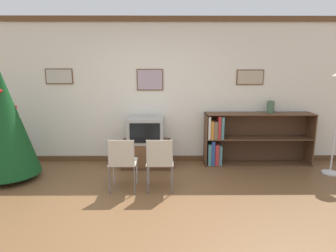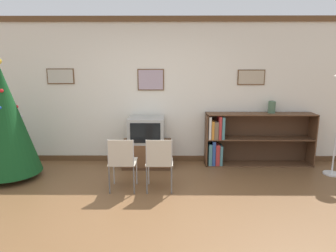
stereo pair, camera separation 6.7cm
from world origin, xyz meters
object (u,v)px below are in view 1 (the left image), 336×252
object	(u,v)px
tv_console	(146,154)
folding_chair_right	(160,161)
television	(146,130)
bookshelf	(241,139)
folding_chair_left	(122,161)
vase	(271,107)
christmas_tree	(4,121)

from	to	relation	value
tv_console	folding_chair_right	xyz separation A→B (m)	(0.27, -1.12, 0.24)
television	folding_chair_right	size ratio (longest dim) A/B	0.78
tv_console	bookshelf	bearing A→B (deg)	3.86
folding_chair_right	folding_chair_left	bearing A→B (deg)	180.00
vase	christmas_tree	bearing A→B (deg)	-170.42
tv_console	television	world-z (taller)	television
television	folding_chair_right	world-z (taller)	television
tv_console	television	bearing A→B (deg)	-90.00
christmas_tree	vase	xyz separation A→B (m)	(4.52, 0.76, 0.12)
folding_chair_left	vase	bearing A→B (deg)	26.33
christmas_tree	vase	bearing A→B (deg)	9.58
television	vase	world-z (taller)	vase
folding_chair_left	bookshelf	size ratio (longest dim) A/B	0.41
television	folding_chair_left	world-z (taller)	television
tv_console	folding_chair_right	bearing A→B (deg)	-76.24
tv_console	television	xyz separation A→B (m)	(0.00, -0.00, 0.46)
bookshelf	christmas_tree	bearing A→B (deg)	-169.65
christmas_tree	bookshelf	bearing A→B (deg)	10.35
bookshelf	vase	distance (m)	0.81
christmas_tree	tv_console	xyz separation A→B (m)	(2.22, 0.61, -0.74)
folding_chair_right	vase	size ratio (longest dim) A/B	3.65
television	vase	distance (m)	2.34
tv_console	vase	world-z (taller)	vase
television	vase	xyz separation A→B (m)	(2.30, 0.16, 0.40)
folding_chair_right	christmas_tree	bearing A→B (deg)	168.42
folding_chair_left	bookshelf	xyz separation A→B (m)	(2.05, 1.24, 0.01)
tv_console	vase	bearing A→B (deg)	3.82
television	folding_chair_right	distance (m)	1.17
christmas_tree	folding_chair_right	size ratio (longest dim) A/B	2.39
tv_console	television	size ratio (longest dim) A/B	1.40
folding_chair_left	bookshelf	bearing A→B (deg)	31.24
bookshelf	folding_chair_right	bearing A→B (deg)	-140.34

